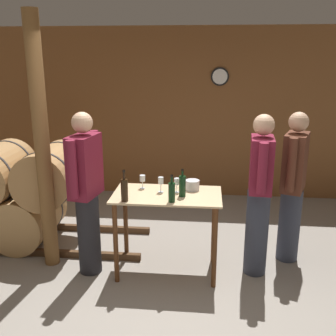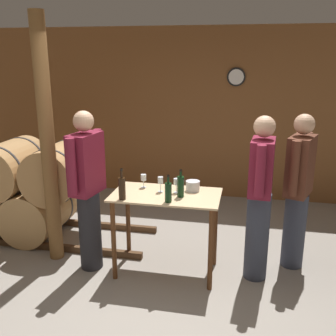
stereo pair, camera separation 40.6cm
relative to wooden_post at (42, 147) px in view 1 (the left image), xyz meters
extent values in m
plane|color=gray|center=(1.35, -0.52, -1.35)|extent=(14.00, 14.00, 0.00)
cube|color=brown|center=(1.35, 2.47, 0.00)|extent=(8.40, 0.05, 2.70)
cylinder|color=black|center=(1.88, 2.43, 0.59)|extent=(0.28, 0.03, 0.28)
cylinder|color=white|center=(1.88, 2.42, 0.59)|extent=(0.23, 0.01, 0.23)
cylinder|color=tan|center=(-0.47, 0.49, -1.02)|extent=(0.66, 0.88, 0.66)
cylinder|color=#38383D|center=(-0.47, 0.23, -1.02)|extent=(0.68, 0.03, 0.68)
cylinder|color=#38383D|center=(-0.47, 0.76, -1.02)|extent=(0.68, 0.03, 0.68)
cylinder|color=#38383D|center=(-0.82, 0.76, -0.45)|extent=(0.68, 0.03, 0.68)
cylinder|color=#AD7F4C|center=(-0.12, 0.49, -0.45)|extent=(0.66, 0.88, 0.66)
cylinder|color=#38383D|center=(-0.12, 0.23, -0.45)|extent=(0.68, 0.03, 0.68)
cylinder|color=#38383D|center=(-0.12, 0.76, -0.45)|extent=(0.68, 0.03, 0.68)
cube|color=#D1B284|center=(1.31, -0.05, -0.47)|extent=(1.12, 0.62, 0.02)
cylinder|color=#593319|center=(0.82, -0.31, -0.91)|extent=(0.05, 0.05, 0.87)
cylinder|color=#593319|center=(1.81, -0.31, -0.91)|extent=(0.05, 0.05, 0.87)
cylinder|color=#593319|center=(0.82, 0.20, -0.91)|extent=(0.05, 0.05, 0.87)
cylinder|color=#593319|center=(1.81, 0.20, -0.91)|extent=(0.05, 0.05, 0.87)
cylinder|color=brown|center=(0.00, 0.00, 0.00)|extent=(0.16, 0.16, 2.70)
cylinder|color=black|center=(0.92, -0.29, -0.35)|extent=(0.07, 0.07, 0.22)
cylinder|color=black|center=(0.92, -0.29, -0.19)|extent=(0.02, 0.02, 0.09)
cylinder|color=black|center=(0.92, -0.29, -0.15)|extent=(0.03, 0.03, 0.02)
cylinder|color=black|center=(1.38, -0.27, -0.36)|extent=(0.07, 0.07, 0.19)
cylinder|color=black|center=(1.38, -0.27, -0.23)|extent=(0.02, 0.02, 0.08)
cylinder|color=black|center=(1.38, -0.27, -0.19)|extent=(0.03, 0.03, 0.02)
cylinder|color=black|center=(1.47, -0.10, -0.35)|extent=(0.07, 0.07, 0.21)
cylinder|color=black|center=(1.47, -0.10, -0.21)|extent=(0.02, 0.02, 0.07)
cylinder|color=black|center=(1.47, -0.10, -0.18)|extent=(0.03, 0.03, 0.02)
cylinder|color=silver|center=(1.03, 0.10, -0.46)|extent=(0.06, 0.06, 0.00)
cylinder|color=silver|center=(1.03, 0.10, -0.42)|extent=(0.01, 0.01, 0.08)
cylinder|color=silver|center=(1.03, 0.10, -0.35)|extent=(0.06, 0.06, 0.07)
cylinder|color=silver|center=(1.24, 0.00, -0.46)|extent=(0.06, 0.06, 0.00)
cylinder|color=silver|center=(1.24, 0.00, -0.41)|extent=(0.01, 0.01, 0.09)
cylinder|color=silver|center=(1.24, 0.00, -0.33)|extent=(0.06, 0.06, 0.07)
cylinder|color=silver|center=(1.41, 0.01, -0.46)|extent=(0.06, 0.06, 0.00)
cylinder|color=silver|center=(1.41, 0.01, -0.41)|extent=(0.01, 0.01, 0.08)
cylinder|color=silver|center=(1.41, 0.01, -0.34)|extent=(0.06, 0.06, 0.07)
cylinder|color=silver|center=(1.57, 0.10, -0.41)|extent=(0.15, 0.15, 0.11)
cylinder|color=#333847|center=(2.66, 0.36, -0.93)|extent=(0.24, 0.24, 0.84)
cube|color=#592D1E|center=(2.66, 0.36, -0.20)|extent=(0.34, 0.45, 0.63)
sphere|color=tan|center=(2.66, 0.36, 0.24)|extent=(0.21, 0.21, 0.21)
cylinder|color=#592D1E|center=(2.75, 0.60, -0.16)|extent=(0.09, 0.09, 0.56)
cylinder|color=#592D1E|center=(2.57, 0.13, -0.16)|extent=(0.09, 0.09, 0.56)
cylinder|color=#232328|center=(0.48, -0.13, -0.91)|extent=(0.24, 0.24, 0.87)
cube|color=maroon|center=(0.48, -0.13, -0.16)|extent=(0.29, 0.43, 0.63)
sphere|color=tan|center=(0.48, -0.13, 0.28)|extent=(0.21, 0.21, 0.21)
cylinder|color=maroon|center=(0.44, -0.37, -0.13)|extent=(0.09, 0.09, 0.57)
cylinder|color=maroon|center=(0.53, 0.12, -0.13)|extent=(0.09, 0.09, 0.57)
cylinder|color=#333847|center=(2.26, 0.03, -0.88)|extent=(0.24, 0.24, 0.93)
cube|color=maroon|center=(2.26, 0.03, -0.14)|extent=(0.25, 0.42, 0.55)
sphere|color=tan|center=(2.26, 0.03, 0.26)|extent=(0.21, 0.21, 0.21)
cylinder|color=maroon|center=(2.28, 0.28, -0.11)|extent=(0.09, 0.09, 0.50)
cylinder|color=maroon|center=(2.23, -0.22, -0.11)|extent=(0.09, 0.09, 0.50)
camera|label=1|loc=(1.70, -3.84, 0.92)|focal=42.00mm
camera|label=2|loc=(2.10, -3.78, 0.92)|focal=42.00mm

